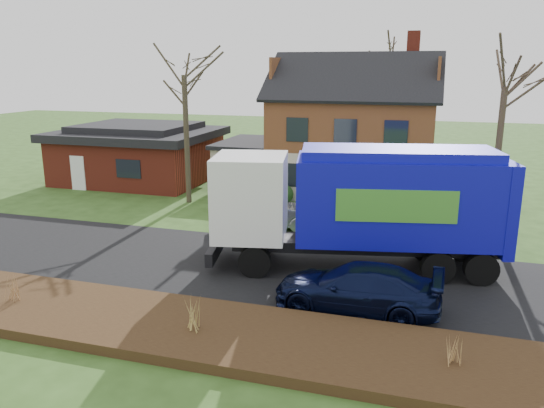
# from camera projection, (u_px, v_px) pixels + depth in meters

# --- Properties ---
(ground) EXTENTS (120.00, 120.00, 0.00)m
(ground) POSITION_uv_depth(u_px,v_px,m) (245.00, 267.00, 19.88)
(ground) COLOR #2B4818
(ground) RESTS_ON ground
(road) EXTENTS (80.00, 7.00, 0.02)m
(road) POSITION_uv_depth(u_px,v_px,m) (245.00, 267.00, 19.87)
(road) COLOR black
(road) RESTS_ON ground
(mulch_verge) EXTENTS (80.00, 3.50, 0.30)m
(mulch_verge) POSITION_uv_depth(u_px,v_px,m) (183.00, 328.00, 14.92)
(mulch_verge) COLOR black
(mulch_verge) RESTS_ON ground
(main_house) EXTENTS (12.95, 8.95, 9.26)m
(main_house) POSITION_uv_depth(u_px,v_px,m) (347.00, 124.00, 31.35)
(main_house) COLOR beige
(main_house) RESTS_ON ground
(ranch_house) EXTENTS (9.80, 8.20, 3.70)m
(ranch_house) POSITION_uv_depth(u_px,v_px,m) (139.00, 153.00, 34.81)
(ranch_house) COLOR maroon
(ranch_house) RESTS_ON ground
(garbage_truck) EXTENTS (10.90, 4.86, 4.52)m
(garbage_truck) POSITION_uv_depth(u_px,v_px,m) (364.00, 201.00, 19.09)
(garbage_truck) COLOR black
(garbage_truck) RESTS_ON ground
(silver_sedan) EXTENTS (4.78, 3.14, 1.49)m
(silver_sedan) POSITION_uv_depth(u_px,v_px,m) (267.00, 213.00, 24.46)
(silver_sedan) COLOR #9A9DA1
(silver_sedan) RESTS_ON ground
(navy_wagon) EXTENTS (5.10, 2.19, 1.46)m
(navy_wagon) POSITION_uv_depth(u_px,v_px,m) (357.00, 288.00, 16.19)
(navy_wagon) COLOR black
(navy_wagon) RESTS_ON ground
(tree_front_west) EXTENTS (3.21, 3.21, 9.55)m
(tree_front_west) POSITION_uv_depth(u_px,v_px,m) (183.00, 55.00, 27.45)
(tree_front_west) COLOR #3C3424
(tree_front_west) RESTS_ON ground
(tree_front_east) EXTENTS (3.31, 3.31, 9.20)m
(tree_front_east) POSITION_uv_depth(u_px,v_px,m) (508.00, 62.00, 23.39)
(tree_front_east) COLOR #433428
(tree_front_east) RESTS_ON ground
(tree_back) EXTENTS (3.55, 3.55, 11.25)m
(tree_back) POSITION_uv_depth(u_px,v_px,m) (393.00, 37.00, 38.07)
(tree_back) COLOR #392D22
(tree_back) RESTS_ON ground
(grass_clump_west) EXTENTS (0.31, 0.26, 0.83)m
(grass_clump_west) POSITION_uv_depth(u_px,v_px,m) (12.00, 288.00, 16.20)
(grass_clump_west) COLOR #9F7346
(grass_clump_west) RESTS_ON mulch_verge
(grass_clump_mid) EXTENTS (0.36, 0.29, 1.00)m
(grass_clump_mid) POSITION_uv_depth(u_px,v_px,m) (193.00, 313.00, 14.39)
(grass_clump_mid) COLOR tan
(grass_clump_mid) RESTS_ON mulch_verge
(grass_clump_east) EXTENTS (0.30, 0.25, 0.75)m
(grass_clump_east) POSITION_uv_depth(u_px,v_px,m) (455.00, 350.00, 12.76)
(grass_clump_east) COLOR tan
(grass_clump_east) RESTS_ON mulch_verge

